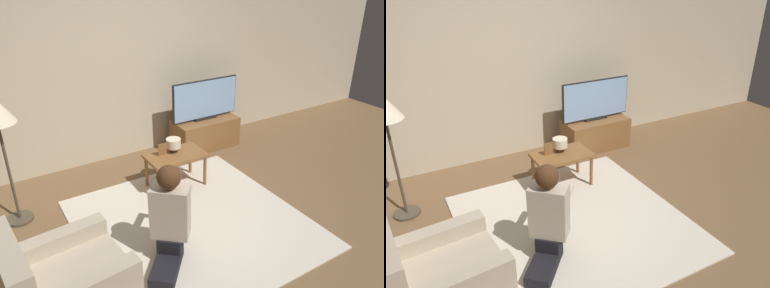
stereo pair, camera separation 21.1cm
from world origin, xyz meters
TOP-DOWN VIEW (x-y plane):
  - ground_plane at (0.00, 0.00)m, footprint 10.00×10.00m
  - wall_back at (0.00, 1.93)m, footprint 10.00×0.06m
  - rug at (0.00, 0.00)m, footprint 2.25×2.28m
  - tv_stand at (1.16, 1.52)m, footprint 0.96×0.48m
  - tv at (1.16, 1.52)m, footprint 1.07×0.08m
  - coffee_table at (0.23, 0.76)m, footprint 0.71×0.43m
  - armchair at (-1.42, -0.45)m, footprint 0.94×0.83m
  - person_kneeling at (-0.44, -0.34)m, footprint 0.74×0.80m
  - picture_frame at (0.09, 0.82)m, footprint 0.11×0.01m
  - table_lamp at (0.25, 0.83)m, footprint 0.18×0.18m

SIDE VIEW (x-z plane):
  - ground_plane at x=0.00m, z-range 0.00..0.00m
  - rug at x=0.00m, z-range 0.00..0.02m
  - tv_stand at x=1.16m, z-range 0.00..0.45m
  - armchair at x=-1.42m, z-range -0.14..0.68m
  - coffee_table at x=0.23m, z-range 0.16..0.60m
  - person_kneeling at x=-0.44m, z-range 0.01..0.98m
  - picture_frame at x=0.09m, z-range 0.44..0.59m
  - table_lamp at x=0.25m, z-range 0.46..0.63m
  - tv at x=1.16m, z-range 0.45..1.04m
  - wall_back at x=0.00m, z-range 0.00..2.60m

